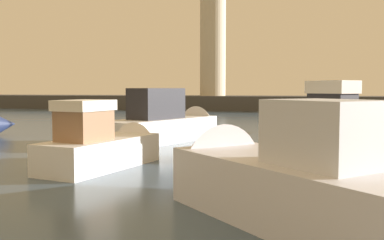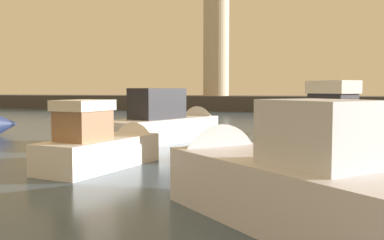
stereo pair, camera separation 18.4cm
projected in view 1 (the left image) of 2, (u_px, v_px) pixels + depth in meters
ground_plane at (214, 129)px, 28.75m from camera, size 220.00×220.00×0.00m
breakwater at (256, 103)px, 53.71m from camera, size 75.72×6.78×1.72m
lighthouse at (213, 25)px, 54.32m from camera, size 3.12×3.12×18.11m
motorboat_0 at (265, 176)px, 9.41m from camera, size 6.99×6.99×2.82m
motorboat_1 at (174, 123)px, 22.73m from camera, size 5.04×8.35×3.01m
motorboat_2 at (113, 144)px, 15.36m from camera, size 2.92×6.04×2.55m
motorboat_5 at (347, 135)px, 16.57m from camera, size 5.22×4.91×3.04m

